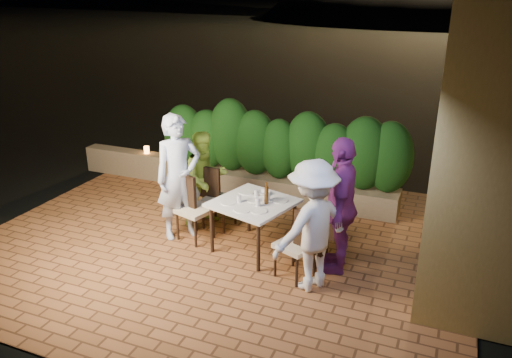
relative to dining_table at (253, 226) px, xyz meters
The scene contains 30 objects.
ground 0.76m from the dining_table, 143.58° to the right, with size 400.00×400.00×0.00m, color black.
terrace_floor 0.70m from the dining_table, 167.46° to the left, with size 7.00×6.00×0.15m, color #92582F.
window_pane 3.03m from the dining_table, 25.89° to the left, with size 0.08×1.00×1.40m, color black.
window_frame 3.02m from the dining_table, 25.98° to the left, with size 0.06×1.15×1.55m, color black.
planter 1.95m from the dining_table, 99.50° to the left, with size 4.20×0.55×0.40m, color #7A694D.
hedge 2.03m from the dining_table, 99.50° to the left, with size 4.00×0.70×1.10m, color #123A0F, non-canonical shape.
parapet 3.84m from the dining_table, 150.02° to the left, with size 2.20×0.30×0.50m, color #7A694D.
hill 59.79m from the dining_table, 88.58° to the left, with size 52.00×40.00×22.00m, color black.
dining_table is the anchor object (origin of this frame).
plate_nw 0.52m from the dining_table, 150.04° to the right, with size 0.22×0.22×0.01m, color white.
plate_sw 0.51m from the dining_table, 129.67° to the left, with size 0.23×0.23×0.01m, color white.
plate_ne 0.50m from the dining_table, 54.53° to the right, with size 0.23×0.23×0.01m, color white.
plate_se 0.53m from the dining_table, 25.79° to the left, with size 0.22×0.22×0.01m, color white.
plate_centre 0.38m from the dining_table, 101.47° to the left, with size 0.20×0.20×0.01m, color white.
plate_front 0.49m from the dining_table, 94.45° to the right, with size 0.24×0.24×0.01m, color white.
glass_nw 0.47m from the dining_table, 152.81° to the right, with size 0.06×0.06×0.11m, color silver.
glass_sw 0.47m from the dining_table, 100.86° to the left, with size 0.06×0.06×0.10m, color silver.
glass_ne 0.46m from the dining_table, 45.49° to the right, with size 0.07×0.07×0.12m, color silver.
glass_se 0.48m from the dining_table, 33.20° to the left, with size 0.07×0.07×0.12m, color silver.
beer_bottle 0.56m from the dining_table, ahead, with size 0.06×0.06×0.31m, color #45280B, non-canonical shape.
bowl 0.49m from the dining_table, 84.60° to the left, with size 0.18×0.18×0.04m, color white.
chair_left_front 0.93m from the dining_table, behind, with size 0.46×0.46×0.98m, color black, non-canonical shape.
chair_left_back 0.93m from the dining_table, 147.70° to the left, with size 0.44×0.44×0.96m, color black, non-canonical shape.
chair_right_front 0.90m from the dining_table, 30.29° to the right, with size 0.44×0.44×0.95m, color black, non-canonical shape.
chair_right_back 0.85m from the dining_table, ahead, with size 0.39×0.39×0.85m, color black, non-canonical shape.
diner_blue 1.31m from the dining_table, behind, with size 0.69×0.45×1.88m, color #C1D5F9.
diner_green 1.23m from the dining_table, 152.10° to the left, with size 0.73×0.57×1.50m, color #B1DD45.
diner_white 1.26m from the dining_table, 30.21° to the right, with size 1.08×0.62×1.67m, color silver.
diner_purple 1.34m from the dining_table, ahead, with size 1.07×0.44×1.82m, color #772776.
parapet_lamp 3.61m from the dining_table, 147.91° to the left, with size 0.10×0.10×0.14m, color orange.
Camera 1 is at (2.97, -5.46, 3.51)m, focal length 35.00 mm.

